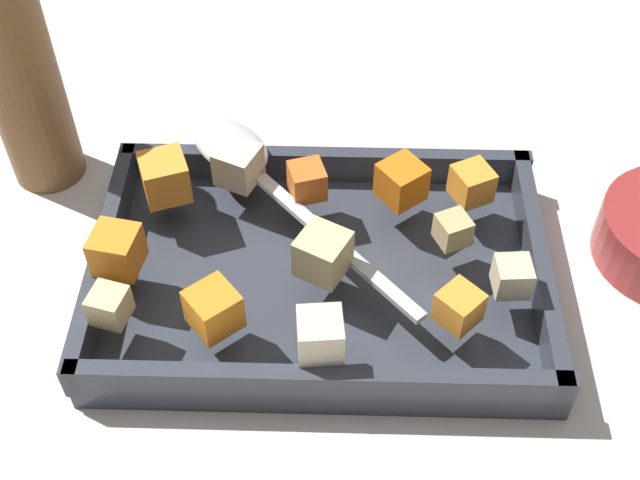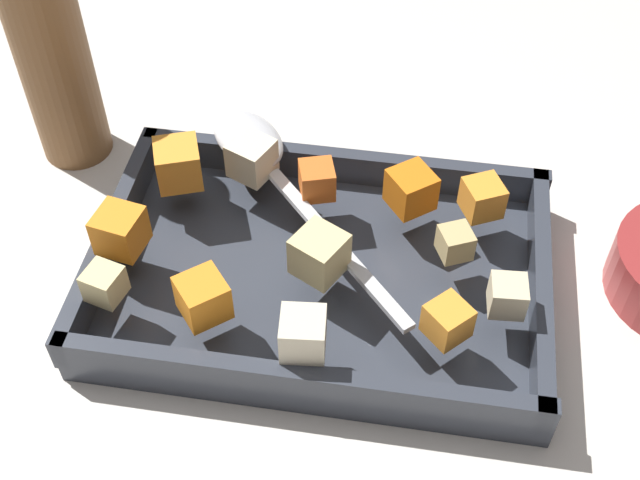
% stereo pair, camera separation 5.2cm
% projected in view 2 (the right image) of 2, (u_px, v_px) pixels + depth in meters
% --- Properties ---
extents(ground_plane, '(4.00, 4.00, 0.00)m').
position_uv_depth(ground_plane, '(319.00, 305.00, 0.63)').
color(ground_plane, beige).
extents(baking_dish, '(0.34, 0.22, 0.04)m').
position_uv_depth(baking_dish, '(320.00, 275.00, 0.63)').
color(baking_dish, '#333842').
rests_on(baking_dish, ground_plane).
extents(carrot_chunk_near_spoon, '(0.04, 0.04, 0.03)m').
position_uv_depth(carrot_chunk_near_spoon, '(482.00, 198.00, 0.63)').
color(carrot_chunk_near_spoon, orange).
rests_on(carrot_chunk_near_spoon, baking_dish).
extents(carrot_chunk_center, '(0.04, 0.04, 0.03)m').
position_uv_depth(carrot_chunk_center, '(178.00, 164.00, 0.65)').
color(carrot_chunk_center, orange).
rests_on(carrot_chunk_center, baking_dish).
extents(carrot_chunk_corner_nw, '(0.04, 0.04, 0.03)m').
position_uv_depth(carrot_chunk_corner_nw, '(203.00, 298.00, 0.56)').
color(carrot_chunk_corner_nw, orange).
rests_on(carrot_chunk_corner_nw, baking_dish).
extents(carrot_chunk_back_center, '(0.03, 0.03, 0.03)m').
position_uv_depth(carrot_chunk_back_center, '(317.00, 180.00, 0.64)').
color(carrot_chunk_back_center, orange).
rests_on(carrot_chunk_back_center, baking_dish).
extents(carrot_chunk_rim_edge, '(0.04, 0.04, 0.03)m').
position_uv_depth(carrot_chunk_rim_edge, '(411.00, 189.00, 0.63)').
color(carrot_chunk_rim_edge, orange).
rests_on(carrot_chunk_rim_edge, baking_dish).
extents(carrot_chunk_mid_left, '(0.04, 0.04, 0.03)m').
position_uv_depth(carrot_chunk_mid_left, '(448.00, 321.00, 0.55)').
color(carrot_chunk_mid_left, orange).
rests_on(carrot_chunk_mid_left, baking_dish).
extents(carrot_chunk_corner_se, '(0.04, 0.04, 0.03)m').
position_uv_depth(carrot_chunk_corner_se, '(120.00, 230.00, 0.60)').
color(carrot_chunk_corner_se, orange).
rests_on(carrot_chunk_corner_se, baking_dish).
extents(potato_chunk_far_left, '(0.03, 0.03, 0.02)m').
position_uv_depth(potato_chunk_far_left, '(455.00, 243.00, 0.60)').
color(potato_chunk_far_left, tan).
rests_on(potato_chunk_far_left, baking_dish).
extents(potato_chunk_near_right, '(0.03, 0.03, 0.02)m').
position_uv_depth(potato_chunk_near_right, '(507.00, 296.00, 0.56)').
color(potato_chunk_near_right, beige).
rests_on(potato_chunk_near_right, baking_dish).
extents(potato_chunk_near_left, '(0.04, 0.04, 0.03)m').
position_uv_depth(potato_chunk_near_left, '(319.00, 256.00, 0.58)').
color(potato_chunk_near_left, '#E0CC89').
rests_on(potato_chunk_near_left, baking_dish).
extents(potato_chunk_heap_top, '(0.04, 0.04, 0.03)m').
position_uv_depth(potato_chunk_heap_top, '(252.00, 158.00, 0.65)').
color(potato_chunk_heap_top, beige).
rests_on(potato_chunk_heap_top, baking_dish).
extents(potato_chunk_heap_side, '(0.03, 0.03, 0.02)m').
position_uv_depth(potato_chunk_heap_side, '(104.00, 284.00, 0.57)').
color(potato_chunk_heap_side, '#E0CC89').
rests_on(potato_chunk_heap_side, baking_dish).
extents(parsnip_chunk_front_center, '(0.03, 0.03, 0.03)m').
position_uv_depth(parsnip_chunk_front_center, '(296.00, 333.00, 0.54)').
color(parsnip_chunk_front_center, beige).
rests_on(parsnip_chunk_front_center, baking_dish).
extents(serving_spoon, '(0.19, 0.21, 0.02)m').
position_uv_depth(serving_spoon, '(257.00, 149.00, 0.67)').
color(serving_spoon, silver).
rests_on(serving_spoon, baking_dish).
extents(pepper_mill, '(0.06, 0.06, 0.23)m').
position_uv_depth(pepper_mill, '(51.00, 50.00, 0.67)').
color(pepper_mill, brown).
rests_on(pepper_mill, ground_plane).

